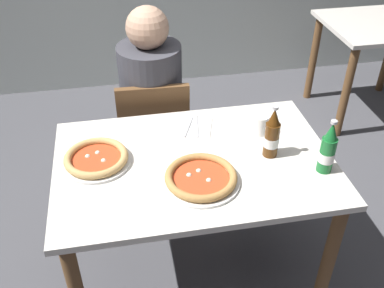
# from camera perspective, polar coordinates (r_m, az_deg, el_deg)

# --- Properties ---
(ground_plane) EXTENTS (8.00, 8.00, 0.00)m
(ground_plane) POSITION_cam_1_polar(r_m,az_deg,el_deg) (2.45, 0.22, -15.95)
(ground_plane) COLOR #4C4C51
(dining_table_main) EXTENTS (1.20, 0.80, 0.75)m
(dining_table_main) POSITION_cam_1_polar(r_m,az_deg,el_deg) (1.99, 0.27, -4.66)
(dining_table_main) COLOR silver
(dining_table_main) RESTS_ON ground_plane
(chair_behind_table) EXTENTS (0.42, 0.42, 0.85)m
(chair_behind_table) POSITION_cam_1_polar(r_m,az_deg,el_deg) (2.55, -4.91, 1.26)
(chair_behind_table) COLOR brown
(chair_behind_table) RESTS_ON ground_plane
(diner_seated) EXTENTS (0.34, 0.34, 1.21)m
(diner_seated) POSITION_cam_1_polar(r_m,az_deg,el_deg) (2.54, -5.09, 3.79)
(diner_seated) COLOR #2D3342
(diner_seated) RESTS_ON ground_plane
(dining_table_background) EXTENTS (0.80, 0.70, 0.75)m
(dining_table_background) POSITION_cam_1_polar(r_m,az_deg,el_deg) (3.67, 22.68, 11.92)
(dining_table_background) COLOR silver
(dining_table_background) RESTS_ON ground_plane
(pizza_margherita_near) EXTENTS (0.32, 0.32, 0.04)m
(pizza_margherita_near) POSITION_cam_1_polar(r_m,az_deg,el_deg) (1.79, 1.01, -4.41)
(pizza_margherita_near) COLOR white
(pizza_margherita_near) RESTS_ON dining_table_main
(pizza_marinara_far) EXTENTS (0.30, 0.30, 0.04)m
(pizza_marinara_far) POSITION_cam_1_polar(r_m,az_deg,el_deg) (1.93, -12.23, -1.87)
(pizza_marinara_far) COLOR white
(pizza_marinara_far) RESTS_ON dining_table_main
(beer_bottle_left) EXTENTS (0.07, 0.07, 0.25)m
(beer_bottle_left) POSITION_cam_1_polar(r_m,az_deg,el_deg) (1.88, 17.09, -0.76)
(beer_bottle_left) COLOR #196B2D
(beer_bottle_left) RESTS_ON dining_table_main
(beer_bottle_center) EXTENTS (0.07, 0.07, 0.25)m
(beer_bottle_center) POSITION_cam_1_polar(r_m,az_deg,el_deg) (1.92, 10.26, 1.13)
(beer_bottle_center) COLOR #512D0F
(beer_bottle_center) RESTS_ON dining_table_main
(napkin_with_cutlery) EXTENTS (0.22, 0.22, 0.01)m
(napkin_with_cutlery) POSITION_cam_1_polar(r_m,az_deg,el_deg) (2.12, 0.04, 2.23)
(napkin_with_cutlery) COLOR white
(napkin_with_cutlery) RESTS_ON dining_table_main
(paper_cup) EXTENTS (0.07, 0.07, 0.09)m
(paper_cup) POSITION_cam_1_polar(r_m,az_deg,el_deg) (2.08, 8.84, 2.48)
(paper_cup) COLOR white
(paper_cup) RESTS_ON dining_table_main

